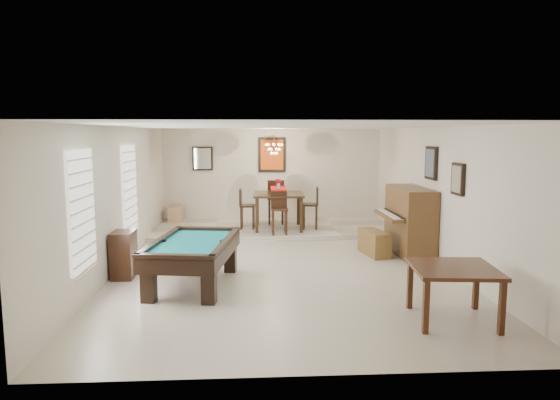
{
  "coord_description": "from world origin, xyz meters",
  "views": [
    {
      "loc": [
        -0.57,
        -9.31,
        2.46
      ],
      "look_at": [
        0.0,
        0.6,
        1.15
      ],
      "focal_mm": 32.0,
      "sensor_mm": 36.0,
      "label": 1
    }
  ],
  "objects": [
    {
      "name": "dining_table",
      "position": [
        0.1,
        2.93,
        0.62
      ],
      "size": [
        1.25,
        1.25,
        1.01
      ],
      "primitive_type": null,
      "rotation": [
        0.0,
        0.0,
        -0.03
      ],
      "color": "black",
      "rests_on": "dining_step"
    },
    {
      "name": "square_table",
      "position": [
        2.08,
        -3.08,
        0.37
      ],
      "size": [
        1.17,
        1.17,
        0.73
      ],
      "primitive_type": null,
      "rotation": [
        0.0,
        0.0,
        -0.1
      ],
      "color": "#351A0D",
      "rests_on": "ground_plane"
    },
    {
      "name": "wall_front",
      "position": [
        0.0,
        -4.5,
        1.3
      ],
      "size": [
        6.0,
        0.04,
        2.6
      ],
      "primitive_type": "cube",
      "color": "silver",
      "rests_on": "ground_plane"
    },
    {
      "name": "corner_bench",
      "position": [
        -2.62,
        4.13,
        0.33
      ],
      "size": [
        0.37,
        0.46,
        0.41
      ],
      "primitive_type": "cube",
      "rotation": [
        0.0,
        0.0,
        0.02
      ],
      "color": "tan",
      "rests_on": "dining_step"
    },
    {
      "name": "flower_vase",
      "position": [
        0.1,
        2.93,
        1.26
      ],
      "size": [
        0.19,
        0.19,
        0.25
      ],
      "primitive_type": null,
      "rotation": [
        0.0,
        0.0,
        -0.34
      ],
      "color": "red",
      "rests_on": "dining_table"
    },
    {
      "name": "dining_chair_north",
      "position": [
        0.07,
        3.66,
        0.7
      ],
      "size": [
        0.45,
        0.45,
        1.16
      ],
      "primitive_type": null,
      "rotation": [
        0.0,
        0.0,
        3.09
      ],
      "color": "black",
      "rests_on": "dining_step"
    },
    {
      "name": "window_left_rear",
      "position": [
        -2.97,
        0.6,
        1.4
      ],
      "size": [
        0.06,
        1.0,
        1.7
      ],
      "primitive_type": "cube",
      "color": "white",
      "rests_on": "wall_left"
    },
    {
      "name": "right_picture_upper",
      "position": [
        2.96,
        0.3,
        1.9
      ],
      "size": [
        0.06,
        0.55,
        0.65
      ],
      "primitive_type": "cube",
      "color": "slate",
      "rests_on": "wall_right"
    },
    {
      "name": "window_left_front",
      "position": [
        -2.97,
        -2.2,
        1.4
      ],
      "size": [
        0.06,
        1.0,
        1.7
      ],
      "primitive_type": "cube",
      "color": "white",
      "rests_on": "wall_left"
    },
    {
      "name": "dining_step",
      "position": [
        0.0,
        3.25,
        0.06
      ],
      "size": [
        6.0,
        2.5,
        0.12
      ],
      "primitive_type": "cube",
      "color": "beige",
      "rests_on": "ground_plane"
    },
    {
      "name": "back_painting",
      "position": [
        0.0,
        4.46,
        1.9
      ],
      "size": [
        0.75,
        0.06,
        0.95
      ],
      "primitive_type": "cube",
      "color": "#D84C14",
      "rests_on": "wall_back"
    },
    {
      "name": "pool_table",
      "position": [
        -1.53,
        -1.3,
        0.36
      ],
      "size": [
        1.47,
        2.31,
        0.72
      ],
      "primitive_type": null,
      "rotation": [
        0.0,
        0.0,
        -0.14
      ],
      "color": "black",
      "rests_on": "ground_plane"
    },
    {
      "name": "upright_piano",
      "position": [
        2.52,
        0.63,
        0.69
      ],
      "size": [
        0.93,
        1.66,
        1.38
      ],
      "primitive_type": null,
      "color": "brown",
      "rests_on": "ground_plane"
    },
    {
      "name": "dining_chair_west",
      "position": [
        -0.67,
        2.97,
        0.62
      ],
      "size": [
        0.39,
        0.39,
        1.0
      ],
      "primitive_type": null,
      "rotation": [
        0.0,
        0.0,
        1.52
      ],
      "color": "black",
      "rests_on": "dining_step"
    },
    {
      "name": "ground_plane",
      "position": [
        0.0,
        0.0,
        -0.01
      ],
      "size": [
        6.0,
        9.0,
        0.02
      ],
      "primitive_type": "cube",
      "color": "beige"
    },
    {
      "name": "wall_right",
      "position": [
        3.0,
        0.0,
        1.3
      ],
      "size": [
        0.04,
        9.0,
        2.6
      ],
      "primitive_type": "cube",
      "color": "silver",
      "rests_on": "ground_plane"
    },
    {
      "name": "right_picture_lower",
      "position": [
        2.96,
        -1.0,
        1.7
      ],
      "size": [
        0.06,
        0.45,
        0.55
      ],
      "primitive_type": "cube",
      "color": "gray",
      "rests_on": "wall_right"
    },
    {
      "name": "dining_chair_south",
      "position": [
        0.08,
        2.24,
        0.64
      ],
      "size": [
        0.38,
        0.38,
        1.03
      ],
      "primitive_type": null,
      "rotation": [
        0.0,
        0.0,
        0.0
      ],
      "color": "black",
      "rests_on": "dining_step"
    },
    {
      "name": "ceiling",
      "position": [
        0.0,
        0.0,
        2.6
      ],
      "size": [
        6.0,
        9.0,
        0.04
      ],
      "primitive_type": "cube",
      "color": "white",
      "rests_on": "wall_back"
    },
    {
      "name": "wall_back",
      "position": [
        0.0,
        4.5,
        1.3
      ],
      "size": [
        6.0,
        0.04,
        2.6
      ],
      "primitive_type": "cube",
      "color": "silver",
      "rests_on": "ground_plane"
    },
    {
      "name": "wall_left",
      "position": [
        -3.0,
        0.0,
        1.3
      ],
      "size": [
        0.04,
        9.0,
        2.6
      ],
      "primitive_type": "cube",
      "color": "silver",
      "rests_on": "ground_plane"
    },
    {
      "name": "dining_chair_east",
      "position": [
        0.88,
        2.88,
        0.64
      ],
      "size": [
        0.43,
        0.43,
        1.05
      ],
      "primitive_type": null,
      "rotation": [
        0.0,
        0.0,
        -1.7
      ],
      "color": "black",
      "rests_on": "dining_step"
    },
    {
      "name": "piano_bench",
      "position": [
        1.93,
        0.58,
        0.25
      ],
      "size": [
        0.5,
        0.95,
        0.5
      ],
      "primitive_type": "cube",
      "rotation": [
        0.0,
        0.0,
        0.18
      ],
      "color": "brown",
      "rests_on": "ground_plane"
    },
    {
      "name": "back_mirror",
      "position": [
        -1.9,
        4.46,
        1.8
      ],
      "size": [
        0.55,
        0.06,
        0.65
      ],
      "primitive_type": "cube",
      "color": "white",
      "rests_on": "wall_back"
    },
    {
      "name": "chandelier",
      "position": [
        0.0,
        3.2,
        2.2
      ],
      "size": [
        0.44,
        0.44,
        0.6
      ],
      "primitive_type": null,
      "color": "#FFE5B2",
      "rests_on": "ceiling"
    },
    {
      "name": "apothecary_chest",
      "position": [
        -2.78,
        -0.78,
        0.4
      ],
      "size": [
        0.36,
        0.54,
        0.81
      ],
      "primitive_type": "cube",
      "color": "black",
      "rests_on": "ground_plane"
    }
  ]
}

